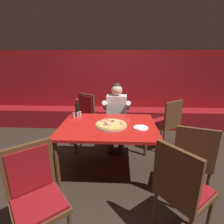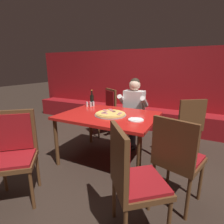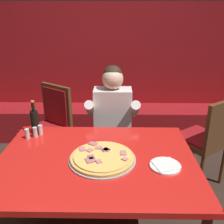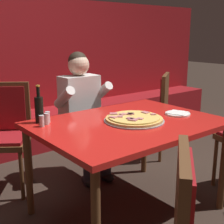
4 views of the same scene
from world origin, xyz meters
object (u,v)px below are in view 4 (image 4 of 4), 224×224
plate_white_paper (178,114)px  dining_chair_far_right (5,129)px  beer_bottle (39,109)px  pizza (134,119)px  diner_seated_blue_shirt (84,110)px  main_dining_table (128,130)px  shaker_black_pepper (42,122)px  shaker_parmesan (48,118)px  dining_chair_near_right (154,108)px  shaker_red_pepper_flakes (47,119)px

plate_white_paper → dining_chair_far_right: bearing=133.3°
beer_bottle → dining_chair_far_right: size_ratio=0.29×
pizza → diner_seated_blue_shirt: diner_seated_blue_shirt is taller
main_dining_table → pizza: (0.04, -0.02, 0.09)m
plate_white_paper → beer_bottle: 1.14m
main_dining_table → shaker_black_pepper: bearing=153.7°
shaker_parmesan → diner_seated_blue_shirt: (0.61, 0.41, -0.11)m
pizza → plate_white_paper: bearing=-10.5°
diner_seated_blue_shirt → dining_chair_near_right: (0.96, -0.03, -0.12)m
shaker_red_pepper_flakes → main_dining_table: bearing=-31.3°
beer_bottle → shaker_parmesan: bearing=-33.8°
main_dining_table → pizza: pizza is taller
main_dining_table → dining_chair_near_right: dining_chair_near_right is taller
pizza → shaker_red_pepper_flakes: size_ratio=5.50×
main_dining_table → beer_bottle: 0.71m
shaker_black_pepper → dining_chair_far_right: dining_chair_far_right is taller
beer_bottle → shaker_red_pepper_flakes: (0.02, -0.08, -0.07)m
main_dining_table → beer_bottle: bearing=144.0°
main_dining_table → dining_chair_far_right: 1.21m
main_dining_table → plate_white_paper: 0.49m
pizza → plate_white_paper: pizza is taller
beer_bottle → dining_chair_near_right: size_ratio=0.29×
shaker_red_pepper_flakes → dining_chair_far_right: 0.76m
shaker_red_pepper_flakes → beer_bottle: bearing=104.6°
beer_bottle → diner_seated_blue_shirt: size_ratio=0.23×
pizza → dining_chair_near_right: dining_chair_near_right is taller
plate_white_paper → dining_chair_far_right: (-1.08, 1.14, -0.20)m
beer_bottle → shaker_parmesan: (0.05, -0.03, -0.07)m
shaker_parmesan → dining_chair_near_right: bearing=13.5°
main_dining_table → beer_bottle: (-0.55, 0.40, 0.18)m
beer_bottle → dining_chair_near_right: (1.62, 0.34, -0.30)m
main_dining_table → diner_seated_blue_shirt: 0.78m
shaker_parmesan → main_dining_table: bearing=-36.2°
diner_seated_blue_shirt → shaker_black_pepper: bearing=-145.1°
shaker_parmesan → diner_seated_blue_shirt: 0.74m
shaker_red_pepper_flakes → shaker_parmesan: (0.03, 0.04, 0.00)m
shaker_red_pepper_flakes → dining_chair_near_right: dining_chair_near_right is taller
main_dining_table → beer_bottle: size_ratio=4.84×
plate_white_paper → shaker_parmesan: size_ratio=2.44×
pizza → shaker_parmesan: bearing=144.5°
shaker_red_pepper_flakes → shaker_black_pepper: size_ratio=1.00×
main_dining_table → shaker_red_pepper_flakes: (-0.53, 0.32, 0.11)m
main_dining_table → plate_white_paper: bearing=-12.1°
pizza → dining_chair_far_right: bearing=121.4°
pizza → main_dining_table: bearing=153.4°
beer_bottle → dining_chair_far_right: (-0.06, 0.64, -0.30)m
shaker_red_pepper_flakes → shaker_parmesan: bearing=54.4°
shaker_parmesan → dining_chair_far_right: size_ratio=0.09×
diner_seated_blue_shirt → dining_chair_far_right: 0.77m
plate_white_paper → shaker_parmesan: bearing=154.3°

